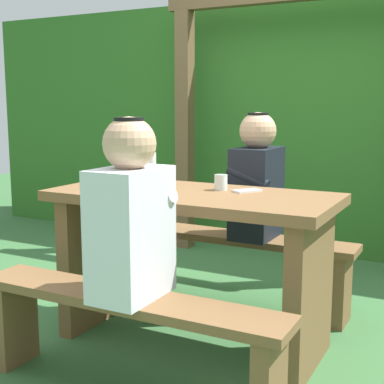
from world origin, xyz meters
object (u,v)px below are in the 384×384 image
Objects in this scene: person_black_coat at (257,181)px; bottle_right at (150,168)px; drinking_glass at (221,182)px; bottle_left at (124,168)px; bench_near at (126,323)px; person_white_shirt at (131,215)px; picnic_table at (192,242)px; bench_far at (237,255)px; cell_phone at (247,191)px.

bottle_right is at bearing -125.00° from person_black_coat.
drinking_glass is at bearing -91.90° from person_black_coat.
drinking_glass is at bearing 23.87° from bottle_left.
person_white_shirt is (0.03, 0.00, 0.45)m from bench_near.
picnic_table is at bearing -101.22° from person_black_coat.
picnic_table is 0.62m from bench_far.
person_black_coat is 3.10× the size of bottle_right.
cell_phone is at bearing 74.12° from person_white_shirt.
person_black_coat is at bearing 137.62° from cell_phone.
bottle_right reaches higher than drinking_glass.
bench_far is 0.82m from bottle_right.
picnic_table is 1.00× the size of bench_near.
cell_phone is (0.58, 0.21, -0.10)m from bottle_left.
bench_near is 0.46m from person_white_shirt.
picnic_table is at bearing -90.00° from bench_far.
drinking_glass is (0.10, 0.12, 0.29)m from picnic_table.
bottle_right is at bearing 53.92° from bottle_left.
drinking_glass is at bearing 81.93° from bench_near.
bench_near is 0.87m from drinking_glass.
picnic_table is 0.50m from bottle_left.
person_white_shirt is 1.16m from person_black_coat.
bottle_left reaches higher than bottle_right.
person_white_shirt is at bearing -64.49° from bottle_right.
person_white_shirt reaches higher than bottle_left.
drinking_glass is at bearing 12.72° from bottle_right.
picnic_table is 5.56× the size of bottle_left.
bottle_left is at bearing -167.49° from picnic_table.
cell_phone is (0.14, 0.01, -0.03)m from drinking_glass.
picnic_table is 0.44m from bottle_right.
person_white_shirt is 5.14× the size of cell_phone.
bottle_right is (0.08, 0.12, -0.01)m from bottle_left.
bottle_left is at bearing -126.08° from bottle_right.
picnic_table is 10.00× the size of cell_phone.
person_white_shirt is at bearing 5.99° from bench_near.
cell_phone is (0.20, 0.71, 0.01)m from person_white_shirt.
picnic_table is 0.37m from cell_phone.
person_black_coat reaches higher than drinking_glass.
bottle_left is at bearing -127.48° from cell_phone.
bench_far is at bearing 62.19° from bottle_left.
bottle_left reaches higher than picnic_table.
bench_far is 1.95× the size of person_white_shirt.
cell_phone is at bearing 10.91° from bottle_right.
bench_far is 0.69m from cell_phone.
person_black_coat is 0.46m from cell_phone.
picnic_table reaches higher than bench_far.
cell_phone reaches higher than bench_near.
person_black_coat is at bearing 78.78° from picnic_table.
person_white_shirt reaches higher than cell_phone.
bottle_left reaches higher than drinking_glass.
bottle_right reaches higher than picnic_table.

